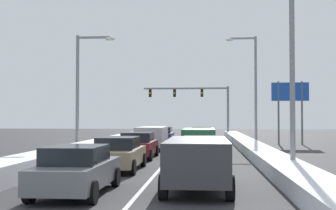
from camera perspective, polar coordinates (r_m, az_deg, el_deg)
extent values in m
plane|color=#333335|center=(25.76, 0.24, -6.93)|extent=(122.13, 122.13, 0.00)
cube|color=silver|center=(30.43, 0.97, -6.10)|extent=(0.14, 51.67, 0.01)
cube|color=white|center=(30.51, 10.99, -5.49)|extent=(1.55, 51.67, 0.61)
cube|color=white|center=(31.21, -8.83, -5.26)|extent=(1.71, 51.67, 0.78)
cube|color=#38383D|center=(14.27, 3.90, -7.03)|extent=(1.95, 4.90, 1.25)
cube|color=black|center=(11.85, 3.70, -6.81)|extent=(1.56, 0.06, 0.55)
cube|color=red|center=(11.94, -0.08, -8.58)|extent=(0.20, 0.08, 0.28)
cube|color=red|center=(11.90, 7.50, -8.59)|extent=(0.20, 0.08, 0.28)
cylinder|color=black|center=(16.08, 0.57, -8.83)|extent=(0.25, 0.74, 0.74)
cylinder|color=black|center=(16.05, 7.47, -8.83)|extent=(0.25, 0.74, 0.74)
cylinder|color=black|center=(12.72, -0.61, -10.76)|extent=(0.25, 0.74, 0.74)
cylinder|color=black|center=(12.69, 8.17, -10.77)|extent=(0.25, 0.74, 0.74)
cube|color=silver|center=(20.40, 4.38, -6.55)|extent=(1.82, 4.50, 0.70)
cube|color=black|center=(20.20, 4.37, -4.88)|extent=(1.64, 2.20, 0.55)
cube|color=red|center=(18.22, 2.12, -6.78)|extent=(0.24, 0.08, 0.14)
cube|color=red|center=(18.20, 6.51, -6.77)|extent=(0.24, 0.08, 0.14)
cylinder|color=black|center=(21.99, 2.08, -6.98)|extent=(0.22, 0.66, 0.66)
cylinder|color=black|center=(21.98, 6.75, -6.97)|extent=(0.22, 0.66, 0.66)
cylinder|color=black|center=(18.91, 1.61, -7.86)|extent=(0.22, 0.66, 0.66)
cylinder|color=black|center=(18.90, 7.06, -7.86)|extent=(0.22, 0.66, 0.66)
cube|color=#1E5633|center=(27.04, 4.08, -4.45)|extent=(1.95, 4.90, 1.25)
cube|color=black|center=(24.62, 4.00, -4.09)|extent=(1.56, 0.06, 0.55)
cube|color=red|center=(24.67, 2.18, -4.96)|extent=(0.20, 0.08, 0.28)
cube|color=red|center=(24.65, 5.82, -4.96)|extent=(0.20, 0.08, 0.28)
cylinder|color=black|center=(28.80, 2.22, -5.62)|extent=(0.25, 0.74, 0.74)
cylinder|color=black|center=(28.78, 6.04, -5.62)|extent=(0.25, 0.74, 0.74)
cylinder|color=black|center=(25.42, 1.86, -6.16)|extent=(0.25, 0.74, 0.74)
cylinder|color=black|center=(25.39, 6.19, -6.16)|extent=(0.25, 0.74, 0.74)
cube|color=maroon|center=(33.01, 4.01, -4.65)|extent=(1.82, 4.50, 0.70)
cube|color=black|center=(32.84, 4.00, -3.61)|extent=(1.64, 2.20, 0.55)
cube|color=red|center=(30.83, 2.65, -4.65)|extent=(0.24, 0.08, 0.14)
cube|color=red|center=(30.81, 5.23, -4.64)|extent=(0.24, 0.08, 0.14)
cylinder|color=black|center=(34.60, 2.57, -5.01)|extent=(0.22, 0.66, 0.66)
cylinder|color=black|center=(34.58, 5.53, -5.01)|extent=(0.22, 0.66, 0.66)
cylinder|color=black|center=(31.51, 2.34, -5.35)|extent=(0.22, 0.66, 0.66)
cylinder|color=black|center=(31.48, 5.59, -5.34)|extent=(0.22, 0.66, 0.66)
cube|color=black|center=(39.08, 4.46, -4.17)|extent=(1.82, 4.50, 0.70)
cube|color=black|center=(38.90, 4.46, -3.29)|extent=(1.64, 2.20, 0.55)
cube|color=red|center=(36.89, 3.36, -4.14)|extent=(0.24, 0.08, 0.14)
cube|color=red|center=(36.88, 5.51, -4.14)|extent=(0.24, 0.08, 0.14)
cylinder|color=black|center=(40.66, 3.22, -4.50)|extent=(0.22, 0.66, 0.66)
cylinder|color=black|center=(40.64, 5.74, -4.49)|extent=(0.22, 0.66, 0.66)
cylinder|color=black|center=(37.56, 3.08, -4.74)|extent=(0.22, 0.66, 0.66)
cylinder|color=black|center=(37.55, 5.81, -4.73)|extent=(0.22, 0.66, 0.66)
cube|color=slate|center=(13.93, -11.84, -8.85)|extent=(1.82, 4.50, 0.70)
cube|color=black|center=(13.72, -12.01, -6.41)|extent=(1.64, 2.20, 0.55)
cube|color=red|center=(12.09, -18.07, -9.34)|extent=(0.24, 0.08, 0.14)
cube|color=red|center=(11.63, -11.69, -9.70)|extent=(0.24, 0.08, 0.14)
cylinder|color=black|center=(15.70, -13.35, -9.11)|extent=(0.22, 0.66, 0.66)
cylinder|color=black|center=(15.24, -6.89, -9.37)|extent=(0.22, 0.66, 0.66)
cylinder|color=black|center=(12.82, -17.76, -10.79)|extent=(0.22, 0.66, 0.66)
cylinder|color=black|center=(12.26, -9.91, -11.28)|extent=(0.22, 0.66, 0.66)
cube|color=#937F60|center=(19.66, -6.49, -6.73)|extent=(1.82, 4.50, 0.70)
cube|color=black|center=(19.47, -6.57, -5.00)|extent=(1.64, 2.20, 0.55)
cube|color=red|center=(17.68, -10.12, -6.91)|extent=(0.24, 0.08, 0.14)
cube|color=red|center=(17.37, -5.67, -7.02)|extent=(0.24, 0.08, 0.14)
cylinder|color=black|center=(21.39, -8.02, -7.12)|extent=(0.22, 0.66, 0.66)
cylinder|color=black|center=(21.06, -3.26, -7.22)|extent=(0.22, 0.66, 0.66)
cylinder|color=black|center=(18.39, -10.20, -8.02)|extent=(0.22, 0.66, 0.66)
cylinder|color=black|center=(18.02, -4.67, -8.17)|extent=(0.22, 0.66, 0.66)
cube|color=maroon|center=(25.31, -3.92, -5.59)|extent=(1.82, 4.50, 0.70)
cube|color=black|center=(25.12, -3.97, -4.23)|extent=(1.64, 2.20, 0.55)
cube|color=red|center=(23.26, -6.44, -5.64)|extent=(0.24, 0.08, 0.14)
cube|color=red|center=(23.03, -3.05, -5.69)|extent=(0.24, 0.08, 0.14)
cylinder|color=black|center=(27.00, -5.29, -5.97)|extent=(0.22, 0.66, 0.66)
cylinder|color=black|center=(26.74, -1.51, -6.02)|extent=(0.22, 0.66, 0.66)
cylinder|color=black|center=(23.97, -6.61, -6.53)|extent=(0.22, 0.66, 0.66)
cylinder|color=black|center=(23.68, -2.36, -6.59)|extent=(0.22, 0.66, 0.66)
cube|color=#B7BABF|center=(31.92, -2.13, -4.01)|extent=(1.95, 4.90, 1.25)
cube|color=black|center=(29.52, -2.70, -3.68)|extent=(1.56, 0.06, 0.55)
cube|color=red|center=(29.66, -4.20, -4.39)|extent=(0.20, 0.08, 0.28)
cube|color=red|center=(29.45, -1.19, -4.41)|extent=(0.20, 0.08, 0.28)
cylinder|color=black|center=(33.76, -3.39, -5.03)|extent=(0.25, 0.74, 0.74)
cylinder|color=black|center=(33.54, -0.15, -5.05)|extent=(0.25, 0.74, 0.74)
cylinder|color=black|center=(30.41, -4.32, -5.41)|extent=(0.25, 0.74, 0.74)
cylinder|color=black|center=(30.16, -0.72, -5.44)|extent=(0.25, 0.74, 0.74)
cube|color=navy|center=(38.82, -0.73, -4.19)|extent=(1.82, 4.50, 0.70)
cube|color=black|center=(38.65, -0.75, -3.31)|extent=(1.64, 2.20, 0.55)
cube|color=red|center=(36.71, -2.15, -4.16)|extent=(0.24, 0.08, 0.14)
cube|color=red|center=(36.56, 0.01, -4.17)|extent=(0.24, 0.08, 0.14)
cylinder|color=black|center=(40.47, -1.78, -4.51)|extent=(0.22, 0.66, 0.66)
cylinder|color=black|center=(40.30, 0.75, -4.53)|extent=(0.22, 0.66, 0.66)
cylinder|color=black|center=(37.40, -2.33, -4.75)|extent=(0.22, 0.66, 0.66)
cylinder|color=black|center=(37.21, 0.40, -4.77)|extent=(0.22, 0.66, 0.66)
cylinder|color=slate|center=(53.83, 7.90, -0.82)|extent=(0.28, 0.28, 6.20)
cube|color=slate|center=(53.92, 2.32, 2.19)|extent=(10.46, 0.20, 0.20)
cube|color=black|center=(53.83, 4.48, 1.59)|extent=(0.34, 0.34, 0.95)
sphere|color=#4C0A0A|center=(53.66, 4.48, 1.91)|extent=(0.22, 0.22, 0.22)
sphere|color=#F2AD14|center=(53.65, 4.48, 1.60)|extent=(0.22, 0.22, 0.22)
sphere|color=#0C3819|center=(53.63, 4.48, 1.30)|extent=(0.22, 0.22, 0.22)
cube|color=black|center=(53.96, 0.87, 1.58)|extent=(0.34, 0.34, 0.95)
sphere|color=#4C0A0A|center=(53.79, 0.86, 1.89)|extent=(0.22, 0.22, 0.22)
sphere|color=#F2AD14|center=(53.78, 0.86, 1.59)|extent=(0.22, 0.22, 0.22)
sphere|color=#0C3819|center=(53.76, 0.86, 1.29)|extent=(0.22, 0.22, 0.22)
cube|color=black|center=(54.26, -2.36, 1.56)|extent=(0.34, 0.34, 0.95)
sphere|color=#4C0A0A|center=(54.10, -2.38, 1.87)|extent=(0.22, 0.22, 0.22)
sphere|color=#F2AD14|center=(54.08, -2.38, 1.57)|extent=(0.22, 0.22, 0.22)
sphere|color=#0C3819|center=(54.06, -2.38, 1.27)|extent=(0.22, 0.22, 0.22)
cylinder|color=gray|center=(18.98, 16.02, 4.34)|extent=(0.22, 0.22, 8.67)
cylinder|color=gray|center=(37.62, 11.47, 1.87)|extent=(0.22, 0.22, 9.28)
cube|color=gray|center=(38.05, 9.77, 8.63)|extent=(2.20, 0.14, 0.14)
ellipsoid|color=#EAE5C6|center=(37.95, 8.10, 8.50)|extent=(0.70, 0.36, 0.24)
cylinder|color=gray|center=(29.47, -11.83, 1.42)|extent=(0.22, 0.22, 7.85)
cube|color=gray|center=(29.61, -9.72, 8.75)|extent=(2.20, 0.14, 0.14)
ellipsoid|color=#EAE5C6|center=(29.34, -7.62, 8.64)|extent=(0.70, 0.36, 0.24)
cylinder|color=#59595B|center=(38.92, 14.34, -1.02)|extent=(0.16, 0.16, 5.50)
cylinder|color=#59595B|center=(39.30, 17.21, -1.00)|extent=(0.16, 0.16, 5.50)
cube|color=#1947A5|center=(39.16, 15.76, 1.70)|extent=(3.20, 0.12, 1.60)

